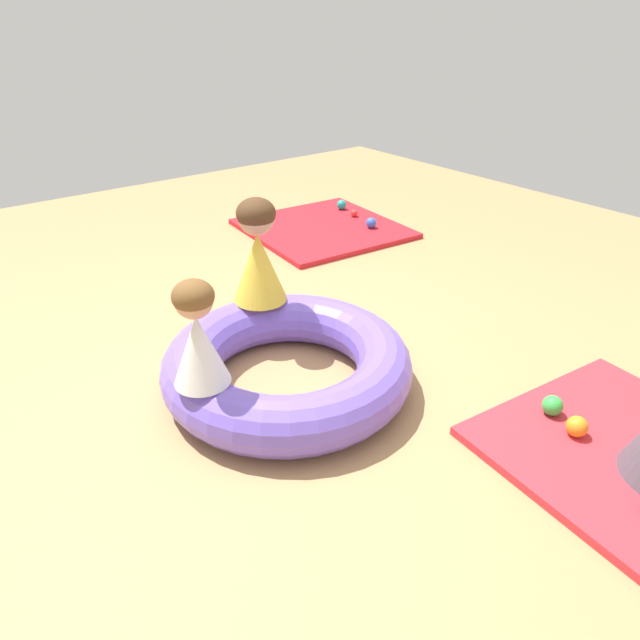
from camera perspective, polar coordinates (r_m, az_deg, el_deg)
ground_plane at (r=2.80m, az=-3.47°, el=-7.28°), size 8.00×8.00×0.00m
gym_mat_center_rear at (r=4.83m, az=0.27°, el=9.12°), size 1.28×1.26×0.04m
inflatable_cushion at (r=2.76m, az=-3.28°, el=-4.43°), size 1.20×1.20×0.26m
child_in_yellow at (r=2.98m, az=-6.19°, el=6.75°), size 0.32×0.32×0.56m
child_in_white at (r=2.34m, az=-12.11°, el=-1.44°), size 0.28×0.28×0.46m
play_ball_green at (r=2.77m, az=22.18°, el=-7.91°), size 0.09×0.09×0.09m
play_ball_blue at (r=4.79m, az=5.13°, el=9.62°), size 0.09×0.09×0.09m
play_ball_orange at (r=2.69m, az=24.25°, el=-9.66°), size 0.09×0.09×0.09m
play_ball_teal at (r=5.25m, az=2.17°, el=11.42°), size 0.08×0.08×0.08m
play_ball_red at (r=5.06m, az=3.42°, el=10.60°), size 0.06×0.06×0.06m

